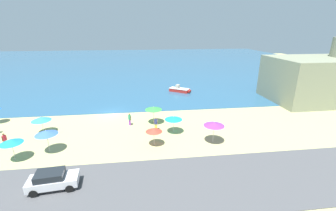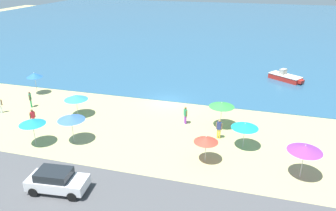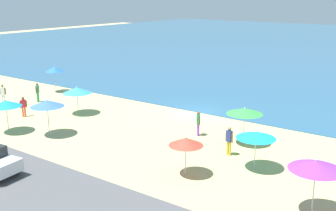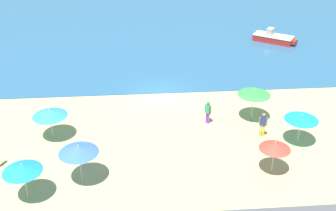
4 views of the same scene
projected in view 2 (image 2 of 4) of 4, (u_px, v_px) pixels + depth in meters
ground_plane at (168, 101)px, 36.30m from camera, size 160.00×160.00×0.00m
sea at (225, 24)px, 84.99m from camera, size 150.00×110.00×0.05m
coastal_road at (88, 207)px, 20.35m from camera, size 80.00×8.00×0.06m
beach_umbrella_0 at (76, 97)px, 32.13m from camera, size 2.32×2.32×2.29m
beach_umbrella_1 at (222, 105)px, 29.69m from camera, size 2.33×2.33×2.49m
beach_umbrella_2 at (245, 126)px, 26.29m from camera, size 2.20×2.20×2.26m
beach_umbrella_3 at (71, 117)px, 27.09m from camera, size 2.29×2.29×2.57m
beach_umbrella_4 at (32, 122)px, 26.74m from camera, size 2.14×2.14×2.39m
beach_umbrella_5 at (305, 148)px, 22.32m from camera, size 2.38×2.38×2.63m
beach_umbrella_6 at (206, 139)px, 24.39m from camera, size 1.86×1.86×2.20m
beach_umbrella_7 at (34, 75)px, 37.60m from camera, size 1.77×1.77×2.61m
bather_0 at (30, 98)px, 34.47m from camera, size 0.37×0.50×1.74m
bather_1 at (219, 128)px, 28.14m from camera, size 0.56×0.30×1.79m
bather_3 at (33, 116)px, 30.52m from camera, size 0.34×0.54×1.63m
bather_4 at (185, 114)px, 30.80m from camera, size 0.40×0.46×1.73m
parked_car_1 at (57, 180)px, 21.45m from camera, size 4.06×2.16×1.55m
skiff_nearshore at (285, 77)px, 42.75m from camera, size 4.47×3.69×1.43m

